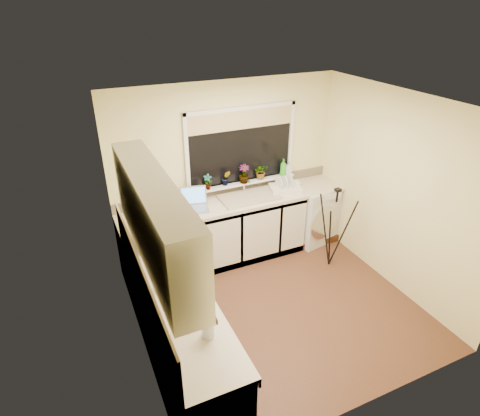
% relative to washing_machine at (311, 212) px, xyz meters
% --- Properties ---
extents(floor, '(3.20, 3.20, 0.00)m').
position_rel_washing_machine_xyz_m(floor, '(-1.25, -1.19, -0.45)').
color(floor, brown).
rests_on(floor, ground).
extents(ceiling, '(3.20, 3.20, 0.00)m').
position_rel_washing_machine_xyz_m(ceiling, '(-1.25, -1.19, 2.00)').
color(ceiling, white).
rests_on(ceiling, ground).
extents(wall_back, '(3.20, 0.00, 3.20)m').
position_rel_washing_machine_xyz_m(wall_back, '(-1.25, 0.31, 0.78)').
color(wall_back, '#F1E6A0').
rests_on(wall_back, ground).
extents(wall_front, '(3.20, 0.00, 3.20)m').
position_rel_washing_machine_xyz_m(wall_front, '(-1.25, -2.69, 0.78)').
color(wall_front, '#F1E6A0').
rests_on(wall_front, ground).
extents(wall_left, '(0.00, 3.00, 3.00)m').
position_rel_washing_machine_xyz_m(wall_left, '(-2.85, -1.19, 0.78)').
color(wall_left, '#F1E6A0').
rests_on(wall_left, ground).
extents(wall_right, '(0.00, 3.00, 3.00)m').
position_rel_washing_machine_xyz_m(wall_right, '(0.35, -1.19, 0.78)').
color(wall_right, '#F1E6A0').
rests_on(wall_right, ground).
extents(base_cabinet_back, '(2.55, 0.60, 0.86)m').
position_rel_washing_machine_xyz_m(base_cabinet_back, '(-1.57, 0.01, -0.02)').
color(base_cabinet_back, silver).
rests_on(base_cabinet_back, floor).
extents(base_cabinet_left, '(0.54, 2.40, 0.86)m').
position_rel_washing_machine_xyz_m(base_cabinet_left, '(-2.55, -1.49, -0.02)').
color(base_cabinet_left, silver).
rests_on(base_cabinet_left, floor).
extents(worktop_back, '(3.20, 0.60, 0.04)m').
position_rel_washing_machine_xyz_m(worktop_back, '(-1.25, 0.01, 0.43)').
color(worktop_back, beige).
rests_on(worktop_back, base_cabinet_back).
extents(worktop_left, '(0.60, 2.40, 0.04)m').
position_rel_washing_machine_xyz_m(worktop_left, '(-2.55, -1.49, 0.43)').
color(worktop_left, beige).
rests_on(worktop_left, base_cabinet_left).
extents(upper_cabinet, '(0.28, 1.90, 0.70)m').
position_rel_washing_machine_xyz_m(upper_cabinet, '(-2.69, -1.64, 1.35)').
color(upper_cabinet, silver).
rests_on(upper_cabinet, wall_left).
extents(splashback_left, '(0.02, 2.40, 0.45)m').
position_rel_washing_machine_xyz_m(splashback_left, '(-2.83, -1.49, 0.68)').
color(splashback_left, beige).
rests_on(splashback_left, wall_left).
extents(splashback_back, '(3.20, 0.02, 0.14)m').
position_rel_washing_machine_xyz_m(splashback_back, '(-1.25, 0.30, 0.52)').
color(splashback_back, beige).
rests_on(splashback_back, wall_back).
extents(window_glass, '(1.50, 0.02, 1.00)m').
position_rel_washing_machine_xyz_m(window_glass, '(-1.05, 0.30, 1.10)').
color(window_glass, black).
rests_on(window_glass, wall_back).
extents(window_blind, '(1.50, 0.02, 0.25)m').
position_rel_washing_machine_xyz_m(window_blind, '(-1.05, 0.27, 1.48)').
color(window_blind, tan).
rests_on(window_blind, wall_back).
extents(windowsill, '(1.60, 0.14, 0.03)m').
position_rel_washing_machine_xyz_m(windowsill, '(-1.05, 0.24, 0.59)').
color(windowsill, white).
rests_on(windowsill, wall_back).
extents(sink, '(0.82, 0.46, 0.03)m').
position_rel_washing_machine_xyz_m(sink, '(-1.05, 0.01, 0.46)').
color(sink, tan).
rests_on(sink, worktop_back).
extents(faucet, '(0.03, 0.03, 0.24)m').
position_rel_washing_machine_xyz_m(faucet, '(-1.05, 0.19, 0.57)').
color(faucet, silver).
rests_on(faucet, worktop_back).
extents(washing_machine, '(0.74, 0.72, 0.90)m').
position_rel_washing_machine_xyz_m(washing_machine, '(0.00, 0.00, 0.00)').
color(washing_machine, silver).
rests_on(washing_machine, floor).
extents(laptop, '(0.42, 0.41, 0.25)m').
position_rel_washing_machine_xyz_m(laptop, '(-1.83, 0.06, 0.52)').
color(laptop, gray).
rests_on(laptop, worktop_back).
extents(kettle, '(0.14, 0.14, 0.18)m').
position_rel_washing_machine_xyz_m(kettle, '(-2.51, -1.14, 0.54)').
color(kettle, white).
rests_on(kettle, worktop_left).
extents(dish_rack, '(0.51, 0.43, 0.07)m').
position_rel_washing_machine_xyz_m(dish_rack, '(-0.48, 0.02, 0.48)').
color(dish_rack, silver).
rests_on(dish_rack, worktop_back).
extents(tripod, '(0.75, 0.75, 1.18)m').
position_rel_washing_machine_xyz_m(tripod, '(-0.14, -0.72, 0.14)').
color(tripod, black).
rests_on(tripod, floor).
extents(glass_jug, '(0.10, 0.10, 0.15)m').
position_rel_washing_machine_xyz_m(glass_jug, '(-2.45, -2.14, 0.53)').
color(glass_jug, silver).
rests_on(glass_jug, worktop_left).
extents(steel_jar, '(0.08, 0.08, 0.10)m').
position_rel_washing_machine_xyz_m(steel_jar, '(-2.64, -1.40, 0.50)').
color(steel_jar, silver).
rests_on(steel_jar, worktop_left).
extents(microwave, '(0.39, 0.56, 0.30)m').
position_rel_washing_machine_xyz_m(microwave, '(-2.51, -0.51, 0.60)').
color(microwave, white).
rests_on(microwave, worktop_left).
extents(plant_a, '(0.14, 0.12, 0.22)m').
position_rel_washing_machine_xyz_m(plant_a, '(-1.58, 0.20, 0.71)').
color(plant_a, '#999999').
rests_on(plant_a, windowsill).
extents(plant_b, '(0.14, 0.13, 0.21)m').
position_rel_washing_machine_xyz_m(plant_b, '(-1.30, 0.24, 0.71)').
color(plant_b, '#999999').
rests_on(plant_b, windowsill).
extents(plant_c, '(0.18, 0.18, 0.26)m').
position_rel_washing_machine_xyz_m(plant_c, '(-1.04, 0.21, 0.73)').
color(plant_c, '#999999').
rests_on(plant_c, windowsill).
extents(plant_d, '(0.23, 0.21, 0.22)m').
position_rel_washing_machine_xyz_m(plant_d, '(-0.76, 0.23, 0.71)').
color(plant_d, '#999999').
rests_on(plant_d, windowsill).
extents(soap_bottle_green, '(0.12, 0.12, 0.25)m').
position_rel_washing_machine_xyz_m(soap_bottle_green, '(-0.41, 0.21, 0.73)').
color(soap_bottle_green, green).
rests_on(soap_bottle_green, windowsill).
extents(soap_bottle_clear, '(0.11, 0.11, 0.19)m').
position_rel_washing_machine_xyz_m(soap_bottle_clear, '(-0.31, 0.23, 0.70)').
color(soap_bottle_clear, '#999999').
rests_on(soap_bottle_clear, windowsill).
extents(cup_back, '(0.14, 0.14, 0.10)m').
position_rel_washing_machine_xyz_m(cup_back, '(-0.27, 0.05, 0.50)').
color(cup_back, silver).
rests_on(cup_back, worktop_back).
extents(cup_left, '(0.12, 0.12, 0.08)m').
position_rel_washing_machine_xyz_m(cup_left, '(-2.54, -1.72, 0.49)').
color(cup_left, beige).
rests_on(cup_left, worktop_left).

